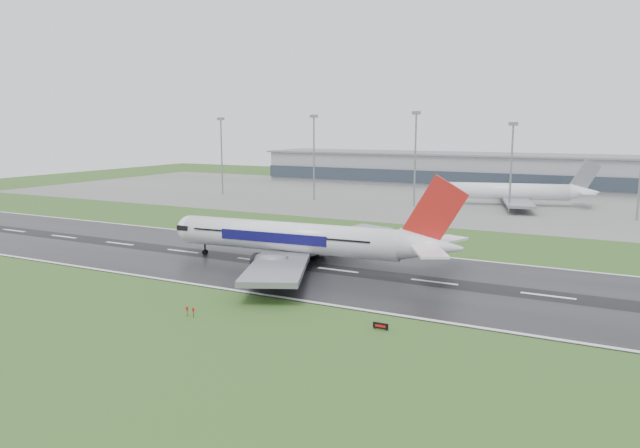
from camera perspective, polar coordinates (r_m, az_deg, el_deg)
The scene contains 11 objects.
ground at distance 120.32m, azimuth 1.73°, elevation -4.49°, with size 520.00×520.00×0.00m, color #2B511D.
runway at distance 120.31m, azimuth 1.73°, elevation -4.47°, with size 400.00×45.00×0.10m, color black.
apron at distance 237.58m, azimuth 14.88°, elevation 2.11°, with size 400.00×130.00×0.08m, color slate.
terminal at distance 295.50m, azimuth 17.50°, elevation 4.82°, with size 240.00×36.00×15.00m, color gray.
main_airliner at distance 123.02m, azimuth -1.22°, elevation 0.37°, with size 64.09×61.04×18.92m, color white, non-canonical shape.
parked_airliner at distance 227.95m, azimuth 18.12°, elevation 3.79°, with size 56.98×53.05×16.70m, color white, non-canonical shape.
runway_sign at distance 86.68m, azimuth 5.84°, elevation -9.74°, with size 2.30×0.26×1.04m, color black, non-canonical shape.
floodmast_0 at distance 256.48m, azimuth -9.42°, elevation 6.31°, with size 0.64×0.64×31.22m, color gray.
floodmast_1 at distance 232.77m, azimuth -0.59°, elevation 6.23°, with size 0.64×0.64×31.98m, color gray.
floodmast_2 at distance 216.61m, azimuth 9.12°, elevation 5.99°, with size 0.64×0.64×32.85m, color gray.
floodmast_3 at distance 208.72m, azimuth 17.87°, elevation 4.99°, with size 0.64×0.64×28.94m, color gray.
Camera 1 is at (50.36, -105.39, 28.87)m, focal length 33.33 mm.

